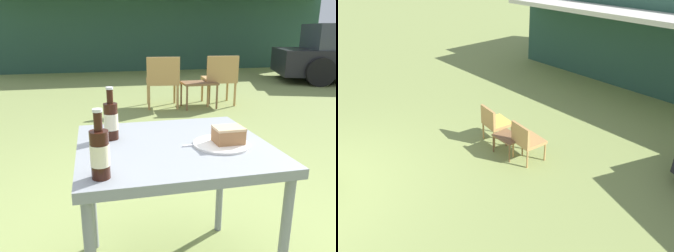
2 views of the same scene
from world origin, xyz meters
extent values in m
cube|color=silver|center=(1.89, 7.71, 2.14)|extent=(9.37, 1.20, 0.12)
cylinder|color=#B2844C|center=(0.97, 3.85, 0.18)|extent=(0.04, 0.04, 0.37)
cylinder|color=#B2844C|center=(0.54, 3.91, 0.18)|extent=(0.04, 0.04, 0.37)
cylinder|color=#B2844C|center=(0.91, 3.44, 0.18)|extent=(0.04, 0.04, 0.37)
cylinder|color=#B2844C|center=(0.48, 3.49, 0.18)|extent=(0.04, 0.04, 0.37)
cube|color=#B2844C|center=(0.73, 3.67, 0.40)|extent=(0.55, 0.54, 0.06)
cube|color=#B2844C|center=(0.70, 3.46, 0.61)|extent=(0.49, 0.11, 0.36)
cube|color=gold|center=(0.73, 3.67, 0.45)|extent=(0.49, 0.46, 0.05)
cylinder|color=#B2844C|center=(1.90, 3.86, 0.18)|extent=(0.04, 0.04, 0.37)
cylinder|color=#B2844C|center=(1.47, 3.91, 0.18)|extent=(0.04, 0.04, 0.37)
cylinder|color=#B2844C|center=(1.85, 3.44, 0.18)|extent=(0.04, 0.04, 0.37)
cylinder|color=#B2844C|center=(1.42, 3.49, 0.18)|extent=(0.04, 0.04, 0.37)
cube|color=#B2844C|center=(1.66, 3.67, 0.40)|extent=(0.54, 0.53, 0.06)
cube|color=#B2844C|center=(1.64, 3.46, 0.61)|extent=(0.49, 0.10, 0.36)
cube|color=brown|center=(1.27, 3.49, 0.38)|extent=(0.52, 0.38, 0.03)
cylinder|color=brown|center=(1.03, 3.32, 0.18)|extent=(0.03, 0.03, 0.37)
cylinder|color=brown|center=(1.50, 3.32, 0.18)|extent=(0.03, 0.03, 0.37)
cylinder|color=brown|center=(1.03, 3.65, 0.18)|extent=(0.03, 0.03, 0.37)
cylinder|color=brown|center=(1.50, 3.65, 0.18)|extent=(0.03, 0.03, 0.37)
camera|label=1|loc=(-0.32, -1.30, 1.18)|focal=35.00mm
camera|label=2|loc=(5.32, -0.11, 3.53)|focal=35.00mm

